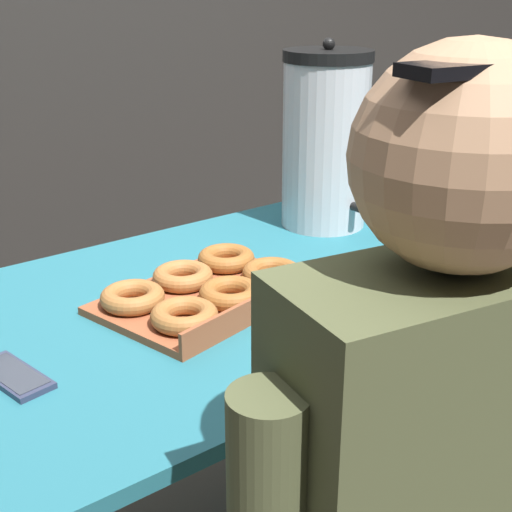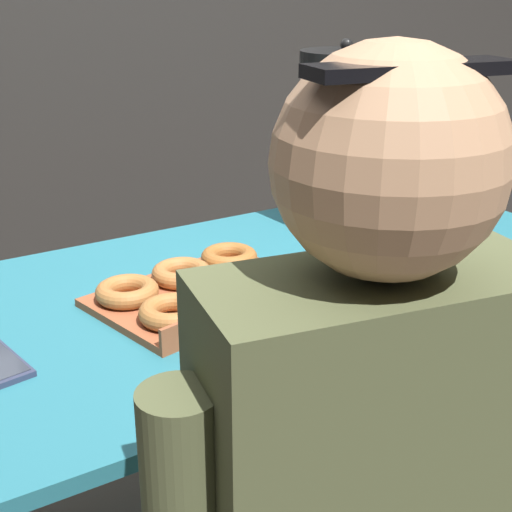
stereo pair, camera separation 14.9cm
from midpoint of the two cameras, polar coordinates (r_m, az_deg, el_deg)
name	(u,v)px [view 2 (the right image)]	position (r m, az deg, el deg)	size (l,w,h in m)	color
folding_table	(278,295)	(1.56, 4.52, -3.15)	(1.58, 0.83, 0.75)	#236675
donut_box	(203,287)	(1.43, -1.28, -2.56)	(0.46, 0.36, 0.05)	brown
coffee_urn	(342,142)	(1.81, 9.30, 8.97)	(0.22, 0.25, 0.47)	silver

